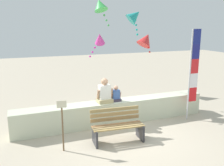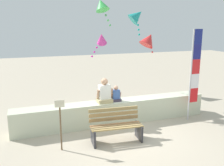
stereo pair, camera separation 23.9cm
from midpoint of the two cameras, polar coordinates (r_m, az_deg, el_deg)
The scene contains 11 objects.
ground_plane at distance 7.36m, azimuth 4.60°, elevation -12.19°, with size 40.00×40.00×0.00m, color #B3A68F.
seawall_ledge at distance 8.21m, azimuth 1.32°, elevation -6.59°, with size 6.39×0.59×0.74m, color beige.
park_bench at distance 6.98m, azimuth 1.87°, elevation -9.94°, with size 1.46×0.72×0.88m.
person_adult at distance 7.86m, azimuth -0.85°, elevation -2.29°, with size 0.51×0.38×0.79m.
person_child at distance 8.02m, azimuth 1.76°, elevation -2.78°, with size 0.33×0.25×0.51m.
flag_banner at distance 8.61m, azimuth 18.93°, elevation 2.73°, with size 0.35×0.05×3.02m.
kite_magenta at distance 10.17m, azimuth -1.74°, elevation 10.04°, with size 0.71×0.69×1.06m.
kite_red at distance 11.65m, azimuth 8.93°, elevation 9.73°, with size 0.98×0.82×0.99m.
kite_teal at distance 10.33m, azimuth 6.36°, elevation 14.97°, with size 0.80×0.76×1.12m.
kite_green at distance 9.50m, azimuth -1.64°, elevation 17.32°, with size 0.76×0.76×1.05m.
sign_post at distance 6.44m, azimuth -10.63°, elevation -8.55°, with size 0.24×0.05×1.34m.
Camera 2 is at (-2.65, -6.10, 3.14)m, focal length 40.10 mm.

